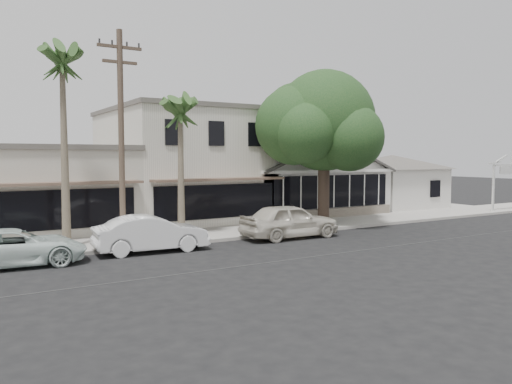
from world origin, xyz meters
TOP-DOWN VIEW (x-y plane):
  - ground at (0.00, 0.00)m, footprint 140.00×140.00m
  - sidewalk_north at (-8.00, 6.75)m, footprint 90.00×3.50m
  - corner_shop at (5.00, 12.47)m, footprint 10.40×8.60m
  - side_cottage at (13.20, 11.50)m, footprint 6.00×6.00m
  - arch_sign at (18.40, 5.30)m, footprint 4.12×0.12m
  - row_building_near at (-3.00, 13.50)m, footprint 8.00×10.00m
  - row_building_midnear at (-12.00, 13.50)m, footprint 10.00×10.00m
  - utility_pole at (-9.00, 5.20)m, footprint 1.80×0.24m
  - car_0 at (-1.31, 4.15)m, footprint 4.90×2.06m
  - car_1 at (-8.13, 4.24)m, footprint 4.67×1.92m
  - car_2 at (-13.15, 4.18)m, footprint 4.94×2.51m
  - shade_tree at (2.59, 6.76)m, footprint 7.78×7.04m
  - palm_east at (-5.83, 6.57)m, footprint 2.80×2.80m
  - palm_mid at (-11.00, 6.43)m, footprint 3.28×3.28m

SIDE VIEW (x-z plane):
  - ground at x=0.00m, z-range 0.00..0.00m
  - sidewalk_north at x=-8.00m, z-range 0.00..0.15m
  - car_2 at x=-13.15m, z-range 0.00..1.34m
  - car_1 at x=-8.13m, z-range 0.00..1.51m
  - car_0 at x=-1.31m, z-range 0.00..1.65m
  - side_cottage at x=13.20m, z-range 0.00..3.00m
  - row_building_midnear at x=-12.00m, z-range 0.00..4.20m
  - corner_shop at x=5.00m, z-range 0.07..5.17m
  - arch_sign at x=18.40m, z-range 1.18..5.13m
  - row_building_near at x=-3.00m, z-range 0.00..6.50m
  - utility_pole at x=-9.00m, z-range 0.29..9.29m
  - shade_tree at x=2.59m, z-range 1.37..10.00m
  - palm_east at x=-5.83m, z-range 2.48..9.58m
  - palm_mid at x=-11.00m, z-range 3.21..12.08m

